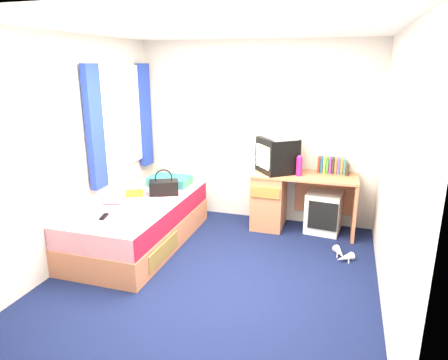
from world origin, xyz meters
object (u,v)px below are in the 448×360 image
(pillow, at_px, (170,181))
(picture_frame, at_px, (348,170))
(white_heels, at_px, (342,255))
(colour_swatch_fan, at_px, (114,221))
(vcr, at_px, (278,135))
(crt_tv, at_px, (277,155))
(water_bottle, at_px, (113,201))
(pink_water_bottle, at_px, (299,167))
(handbag, at_px, (164,187))
(bed, at_px, (140,223))
(aerosol_can, at_px, (298,165))
(towel, at_px, (142,205))
(storage_cube, at_px, (324,212))
(remote_control, at_px, (104,216))
(magazine, at_px, (134,193))
(desk, at_px, (283,198))

(pillow, height_order, picture_frame, picture_frame)
(white_heels, bearing_deg, colour_swatch_fan, -157.61)
(vcr, distance_m, white_heels, 1.65)
(crt_tv, relative_size, water_bottle, 3.02)
(crt_tv, xyz_separation_m, pink_water_bottle, (0.30, -0.10, -0.11))
(handbag, xyz_separation_m, water_bottle, (-0.41, -0.51, -0.06))
(pillow, bearing_deg, water_bottle, -108.69)
(bed, relative_size, aerosol_can, 10.88)
(bed, relative_size, vcr, 4.26)
(picture_frame, bearing_deg, towel, -142.49)
(pillow, bearing_deg, aerosol_can, 13.03)
(handbag, distance_m, towel, 0.56)
(storage_cube, height_order, white_heels, storage_cube)
(crt_tv, xyz_separation_m, picture_frame, (0.88, 0.11, -0.15))
(picture_frame, bearing_deg, bed, -148.89)
(pillow, xyz_separation_m, water_bottle, (-0.31, -0.90, -0.02))
(picture_frame, xyz_separation_m, aerosol_can, (-0.61, -0.04, 0.02))
(remote_control, bearing_deg, pink_water_bottle, 24.93)
(magazine, relative_size, remote_control, 1.75)
(water_bottle, bearing_deg, vcr, 35.64)
(picture_frame, height_order, handbag, picture_frame)
(desk, distance_m, handbag, 1.55)
(pink_water_bottle, relative_size, magazine, 0.83)
(remote_control, height_order, white_heels, remote_control)
(pillow, relative_size, magazine, 1.89)
(bed, relative_size, magazine, 7.14)
(remote_control, bearing_deg, storage_cube, 22.52)
(crt_tv, xyz_separation_m, handbag, (-1.27, -0.69, -0.34))
(vcr, height_order, colour_swatch_fan, vcr)
(crt_tv, relative_size, colour_swatch_fan, 2.75)
(storage_cube, distance_m, remote_control, 2.72)
(colour_swatch_fan, bearing_deg, water_bottle, 123.88)
(pillow, xyz_separation_m, colour_swatch_fan, (-0.01, -1.34, -0.05))
(handbag, relative_size, colour_swatch_fan, 1.81)
(magazine, xyz_separation_m, remote_control, (0.09, -0.80, 0.00))
(pillow, height_order, vcr, vcr)
(magazine, bearing_deg, towel, -52.44)
(aerosol_can, bearing_deg, handbag, -153.48)
(desk, xyz_separation_m, aerosol_can, (0.17, 0.08, 0.44))
(handbag, bearing_deg, remote_control, -131.25)
(water_bottle, xyz_separation_m, colour_swatch_fan, (0.30, -0.44, -0.03))
(pink_water_bottle, bearing_deg, magazine, -160.36)
(pillow, distance_m, magazine, 0.55)
(pillow, xyz_separation_m, remote_control, (-0.17, -1.28, -0.05))
(towel, height_order, magazine, towel)
(storage_cube, height_order, remote_control, remote_control)
(bed, xyz_separation_m, picture_frame, (2.33, 1.13, 0.55))
(crt_tv, bearing_deg, towel, -83.79)
(bed, relative_size, pillow, 3.78)
(aerosol_can, bearing_deg, bed, -147.40)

